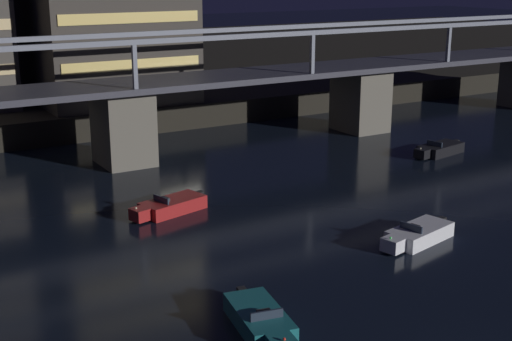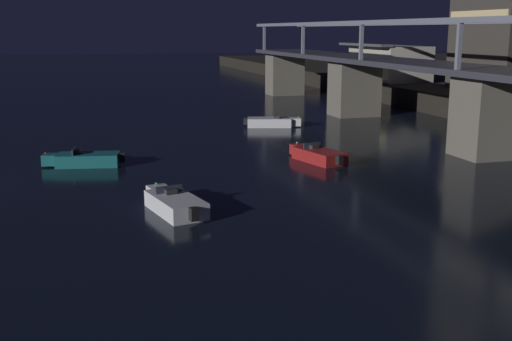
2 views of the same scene
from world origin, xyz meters
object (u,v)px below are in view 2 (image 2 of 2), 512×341
Objects in this scene: river_bridge at (493,97)px; speedboat_mid_center at (174,203)px; speedboat_near_left at (317,155)px; speedboat_mid_left at (272,122)px; waterfront_pavilion at (388,63)px; speedboat_mid_right at (85,159)px.

river_bridge is 24.52m from speedboat_mid_center.
river_bridge is at bearing 81.84° from speedboat_near_left.
speedboat_mid_left is 27.87m from speedboat_mid_center.
speedboat_mid_right is (33.37, -38.87, -4.02)m from waterfront_pavilion.
speedboat_near_left is at bearing -98.16° from river_bridge.
speedboat_near_left is 15.59m from speedboat_mid_left.
river_bridge reaches higher than speedboat_mid_left.
speedboat_mid_center is (9.32, -11.03, 0.00)m from speedboat_near_left.
waterfront_pavilion is 2.39× the size of speedboat_near_left.
speedboat_mid_left is 0.99× the size of speedboat_mid_right.
speedboat_mid_right is (-2.75, -14.97, 0.00)m from speedboat_near_left.
river_bridge is 39.68m from waterfront_pavilion.
waterfront_pavilion is 2.39× the size of speedboat_mid_left.
speedboat_near_left is 14.44m from speedboat_mid_center.
river_bridge is 18.24× the size of speedboat_mid_center.
waterfront_pavilion is at bearing 132.81° from speedboat_mid_left.
speedboat_near_left is at bearing 130.20° from speedboat_mid_center.
speedboat_near_left is 1.00× the size of speedboat_mid_center.
speedboat_mid_left is at bearing -47.19° from waterfront_pavilion.
speedboat_mid_left and speedboat_mid_center have the same top height.
river_bridge reaches higher than speedboat_mid_center.
waterfront_pavilion is 51.39m from speedboat_mid_right.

